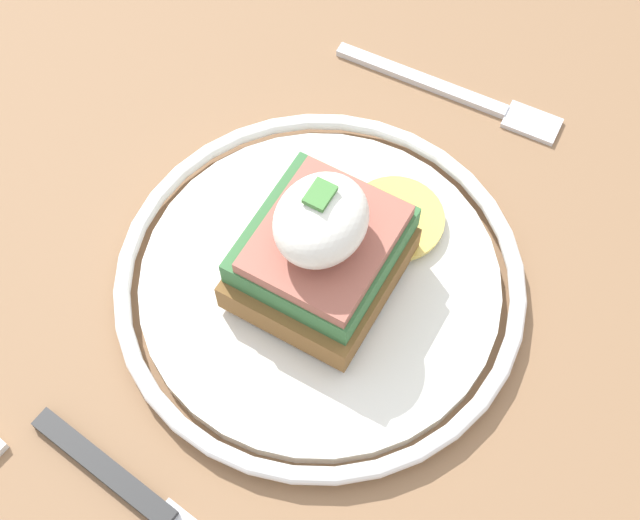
{
  "coord_description": "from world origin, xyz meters",
  "views": [
    {
      "loc": [
        0.23,
        0.13,
        1.22
      ],
      "look_at": [
        0.03,
        0.01,
        0.79
      ],
      "focal_mm": 50.0,
      "sensor_mm": 36.0,
      "label": 1
    }
  ],
  "objects_px": {
    "plate": "(320,282)",
    "fork": "(458,94)",
    "knife": "(149,504)",
    "sandwich": "(323,247)"
  },
  "relations": [
    {
      "from": "knife",
      "to": "sandwich",
      "type": "bearing_deg",
      "value": 174.52
    },
    {
      "from": "fork",
      "to": "knife",
      "type": "distance_m",
      "value": 0.33
    },
    {
      "from": "fork",
      "to": "knife",
      "type": "height_order",
      "value": "knife"
    },
    {
      "from": "plate",
      "to": "fork",
      "type": "bearing_deg",
      "value": 176.98
    },
    {
      "from": "plate",
      "to": "fork",
      "type": "xyz_separation_m",
      "value": [
        -0.17,
        0.01,
        -0.01
      ]
    },
    {
      "from": "fork",
      "to": "plate",
      "type": "bearing_deg",
      "value": -3.02
    },
    {
      "from": "plate",
      "to": "knife",
      "type": "bearing_deg",
      "value": -5.26
    },
    {
      "from": "fork",
      "to": "knife",
      "type": "bearing_deg",
      "value": -4.09
    },
    {
      "from": "sandwich",
      "to": "knife",
      "type": "distance_m",
      "value": 0.16
    },
    {
      "from": "fork",
      "to": "knife",
      "type": "xyz_separation_m",
      "value": [
        0.33,
        -0.02,
        0.0
      ]
    }
  ]
}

